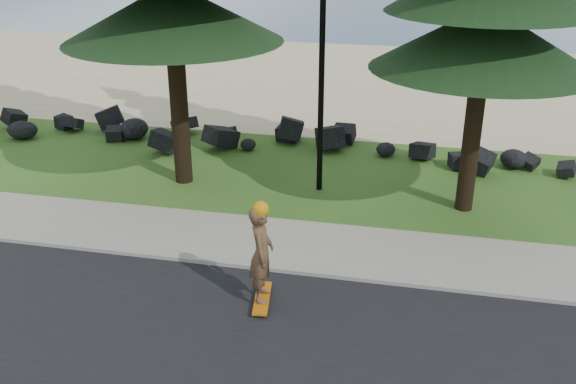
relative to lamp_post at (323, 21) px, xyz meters
name	(u,v)px	position (x,y,z in m)	size (l,w,h in m)	color
ground	(293,249)	(0.00, -3.20, -4.13)	(160.00, 160.00, 0.00)	#2F5A1C
kerb	(284,269)	(0.00, -4.10, -4.08)	(160.00, 0.20, 0.10)	gray
sidewalk	(295,243)	(0.00, -3.00, -4.09)	(160.00, 2.00, 0.08)	#A09685
beach_sand	(365,81)	(0.00, 11.30, -4.13)	(160.00, 15.00, 0.01)	tan
seawall_boulders	(333,156)	(0.00, 2.40, -4.13)	(60.00, 2.40, 1.10)	black
lamp_post	(323,21)	(0.00, 0.00, 0.00)	(0.25, 0.14, 8.14)	black
skateboarder	(261,254)	(-0.14, -5.24, -3.14)	(0.52, 1.09, 1.97)	#BD610B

